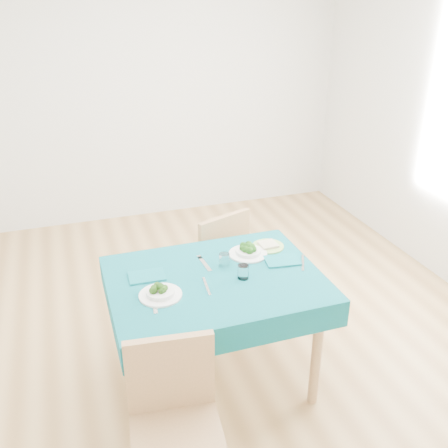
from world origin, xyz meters
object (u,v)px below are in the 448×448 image
object	(u,v)px
table	(216,331)
bowl_near	(160,290)
chair_far	(208,247)
bowl_far	(248,250)
side_plate	(268,246)
chair_near	(177,426)

from	to	relation	value
table	bowl_near	distance (m)	0.54
table	chair_far	xyz separation A→B (m)	(0.19, 0.78, 0.15)
table	bowl_far	xyz separation A→B (m)	(0.27, 0.19, 0.42)
table	side_plate	xyz separation A→B (m)	(0.43, 0.25, 0.38)
table	bowl_far	world-z (taller)	bowl_far
bowl_far	side_plate	world-z (taller)	bowl_far
side_plate	table	bearing A→B (deg)	-150.45
bowl_near	bowl_far	xyz separation A→B (m)	(0.61, 0.28, 0.00)
chair_near	table	bearing A→B (deg)	67.38
bowl_far	side_plate	bearing A→B (deg)	19.15
chair_near	bowl_near	bearing A→B (deg)	89.41
bowl_far	chair_far	bearing A→B (deg)	97.94
chair_far	side_plate	world-z (taller)	chair_far
bowl_near	side_plate	size ratio (longest dim) A/B	1.16
chair_near	bowl_far	size ratio (longest dim) A/B	4.31
side_plate	chair_near	bearing A→B (deg)	-130.67
chair_near	side_plate	xyz separation A→B (m)	(0.85, 0.99, 0.25)
table	bowl_near	xyz separation A→B (m)	(-0.34, -0.09, 0.41)
side_plate	chair_far	bearing A→B (deg)	114.37
chair_near	chair_far	distance (m)	1.64
chair_far	bowl_near	world-z (taller)	chair_far
chair_near	bowl_far	world-z (taller)	chair_near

